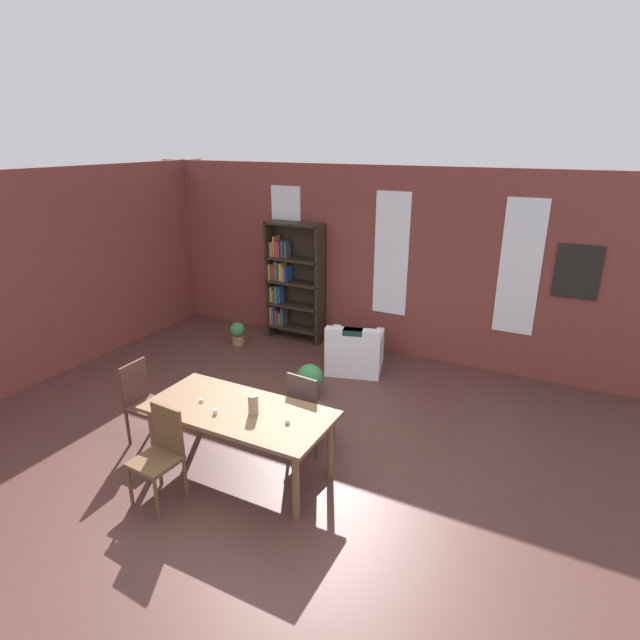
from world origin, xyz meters
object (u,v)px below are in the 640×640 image
at_px(dining_chair_far_right, 308,409).
at_px(potted_plant_corner, 310,379).
at_px(vase_on_table, 253,404).
at_px(potted_plant_by_shelf, 238,333).
at_px(armchair_white, 355,352).
at_px(dining_table, 239,416).
at_px(dining_chair_near_left, 161,452).
at_px(dining_chair_head_left, 144,400).
at_px(bookshelf_tall, 291,281).

relative_size(dining_chair_far_right, potted_plant_corner, 2.05).
bearing_deg(vase_on_table, potted_plant_by_shelf, 128.85).
bearing_deg(vase_on_table, armchair_white, 92.79).
height_order(dining_table, potted_plant_by_shelf, dining_table).
bearing_deg(armchair_white, potted_plant_by_shelf, -179.92).
bearing_deg(dining_chair_near_left, potted_plant_by_shelf, 115.57).
height_order(dining_chair_near_left, dining_chair_head_left, same).
height_order(dining_table, dining_chair_far_right, dining_chair_far_right).
bearing_deg(bookshelf_tall, dining_chair_near_left, -76.21).
bearing_deg(dining_table, dining_chair_far_right, 57.96).
height_order(bookshelf_tall, potted_plant_corner, bookshelf_tall).
xyz_separation_m(dining_chair_near_left, armchair_white, (0.47, 3.54, -0.23)).
height_order(dining_chair_near_left, armchair_white, dining_chair_near_left).
bearing_deg(armchair_white, dining_table, -90.85).
bearing_deg(potted_plant_by_shelf, dining_chair_head_left, -74.65).
xyz_separation_m(dining_chair_head_left, potted_plant_by_shelf, (-0.78, 2.86, -0.31)).
height_order(dining_chair_far_right, potted_plant_by_shelf, dining_chair_far_right).
relative_size(vase_on_table, bookshelf_tall, 0.10).
xyz_separation_m(dining_chair_head_left, potted_plant_corner, (1.18, 1.79, -0.26)).
height_order(dining_chair_near_left, bookshelf_tall, bookshelf_tall).
relative_size(dining_table, armchair_white, 1.95).
xyz_separation_m(dining_chair_head_left, bookshelf_tall, (-0.13, 3.56, 0.51)).
xyz_separation_m(dining_table, dining_chair_head_left, (-1.34, -0.00, -0.15)).
xyz_separation_m(bookshelf_tall, potted_plant_by_shelf, (-0.65, -0.70, -0.82)).
distance_m(dining_table, dining_chair_head_left, 1.34).
bearing_deg(dining_table, bookshelf_tall, 112.41).
height_order(vase_on_table, dining_chair_head_left, dining_chair_head_left).
relative_size(dining_chair_near_left, potted_plant_corner, 2.05).
xyz_separation_m(vase_on_table, dining_chair_far_right, (0.24, 0.68, -0.33)).
relative_size(dining_chair_head_left, armchair_white, 0.96).
bearing_deg(dining_chair_far_right, potted_plant_by_shelf, 139.46).
bearing_deg(armchair_white, vase_on_table, -87.21).
height_order(armchair_white, potted_plant_by_shelf, armchair_white).
xyz_separation_m(dining_table, dining_chair_near_left, (-0.43, -0.68, -0.15)).
bearing_deg(vase_on_table, dining_chair_far_right, 70.28).
distance_m(dining_chair_near_left, bookshelf_tall, 4.40).
height_order(dining_table, vase_on_table, vase_on_table).
xyz_separation_m(bookshelf_tall, potted_plant_corner, (1.32, -1.77, -0.77)).
bearing_deg(dining_chair_far_right, dining_chair_near_left, -122.10).
xyz_separation_m(dining_table, vase_on_table, (0.18, 0.00, 0.18)).
bearing_deg(bookshelf_tall, potted_plant_by_shelf, -132.80).
bearing_deg(bookshelf_tall, vase_on_table, -65.13).
bearing_deg(bookshelf_tall, dining_chair_far_right, -56.67).
relative_size(bookshelf_tall, armchair_white, 2.05).
xyz_separation_m(vase_on_table, dining_chair_near_left, (-0.61, -0.68, -0.33)).
bearing_deg(vase_on_table, potted_plant_corner, 100.56).
bearing_deg(dining_chair_far_right, dining_table, -122.04).
xyz_separation_m(vase_on_table, armchair_white, (-0.14, 2.86, -0.56)).
height_order(vase_on_table, dining_chair_near_left, dining_chair_near_left).
bearing_deg(armchair_white, dining_chair_head_left, -115.71).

